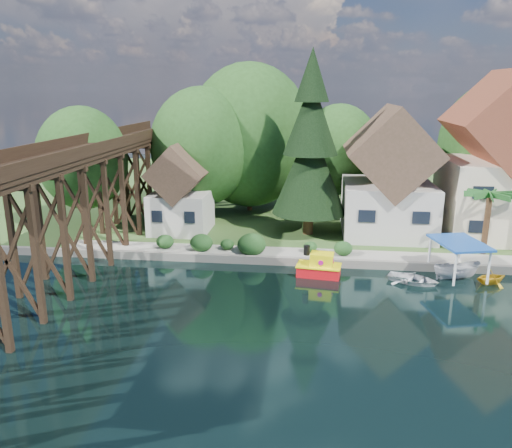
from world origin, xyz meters
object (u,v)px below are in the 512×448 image
Objects in this scene: shed at (181,194)px; palm_tree at (490,196)px; house_left at (389,181)px; conifer at (310,148)px; trestle_bridge at (75,199)px; boat_canopy at (457,263)px; house_center at (498,167)px; boat_white_a at (413,278)px; boat_yellow at (491,276)px; tugboat at (319,267)px.

palm_tree is at bearing -7.93° from shed.
house_left is 7.43m from conifer.
trestle_bridge is 27.06m from boat_canopy.
trestle_bridge is 8.54× the size of palm_tree.
trestle_bridge is 33.96m from house_center.
shed is 23.21m from boat_canopy.
boat_white_a is at bearing -127.52° from house_center.
trestle_bridge is 19.12m from conifer.
tugboat is at bearing 66.89° from boat_yellow.
shed is at bearing 172.07° from palm_tree.
boat_white_a is at bearing -51.97° from conifer.
trestle_bridge is 30.34m from palm_tree.
boat_white_a is at bearing -25.77° from shed.
boat_white_a is at bearing 0.87° from trestle_bridge.
house_center reaches higher than palm_tree.
boat_white_a is (-8.42, -10.97, -6.06)m from house_center.
shed reaches higher than boat_yellow.
house_left is 12.46m from boat_yellow.
tugboat is at bearing -176.39° from boat_canopy.
boat_yellow is (5.76, -10.07, -4.54)m from house_left.
shed is at bearing -175.76° from house_center.
palm_tree reaches higher than boat_white_a.
boat_white_a is at bearing -159.70° from boat_canopy.
boat_canopy is (3.69, -9.32, -3.98)m from house_left.
house_center is 12.49m from boat_yellow.
trestle_bridge is 12.98× the size of boat_white_a.
palm_tree is at bearing 54.90° from boat_canopy.
shed is 2.31× the size of boat_white_a.
house_left is at bearing 143.79° from palm_tree.
boat_canopy is (-3.07, -4.37, -3.86)m from palm_tree.
trestle_bridge is at bearing -176.97° from tugboat.
house_left is (23.00, 10.83, -0.21)m from trestle_bridge.
boat_canopy is (10.46, -8.25, -6.84)m from conifer.
tugboat is (17.20, 0.91, -4.68)m from trestle_bridge.
shed reaches higher than boat_white_a.
palm_tree is at bearing 21.58° from tugboat.
tugboat is (-14.80, -10.42, -5.75)m from house_center.
boat_canopy is (3.11, 1.15, 0.80)m from boat_white_a.
tugboat is 6.41m from boat_white_a.
conifer is 4.57× the size of boat_white_a.
house_left is at bearing 59.68° from tugboat.
trestle_bridge reaches higher than tugboat.
boat_yellow is (12.54, -9.00, -7.40)m from conifer.
house_center is 2.92× the size of boat_canopy.
boat_white_a is at bearing 72.09° from boat_yellow.
house_center is (32.00, 11.33, 1.07)m from trestle_bridge.
house_center is at bearing 61.59° from boat_canopy.
palm_tree is 6.59m from boat_canopy.
trestle_bridge is 3.18× the size of house_center.
conifer is at bearing 61.66° from boat_white_a.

